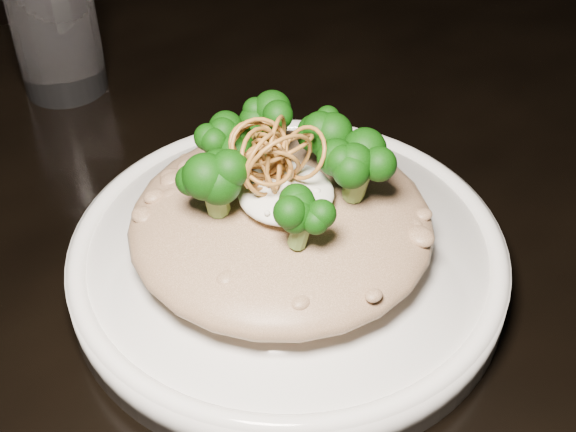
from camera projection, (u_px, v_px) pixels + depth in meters
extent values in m
cube|color=black|center=(335.00, 213.00, 0.61)|extent=(1.10, 0.80, 0.04)
cylinder|color=black|center=(428.00, 161.00, 1.28)|extent=(0.05, 0.05, 0.71)
cylinder|color=white|center=(288.00, 262.00, 0.53)|extent=(0.28, 0.28, 0.03)
ellipsoid|color=brown|center=(281.00, 222.00, 0.50)|extent=(0.19, 0.19, 0.04)
ellipsoid|color=white|center=(286.00, 193.00, 0.48)|extent=(0.06, 0.06, 0.02)
cylinder|color=white|center=(54.00, 22.00, 0.67)|extent=(0.08, 0.08, 0.13)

